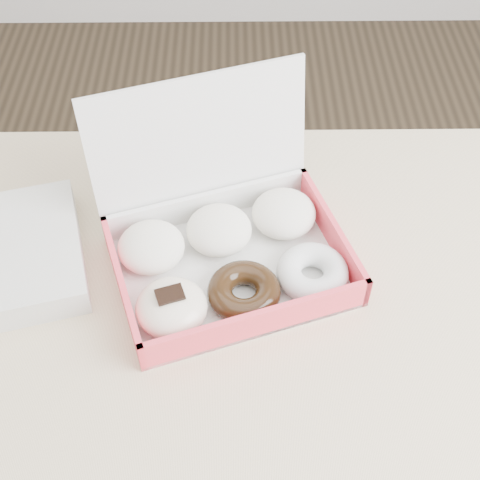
{
  "coord_description": "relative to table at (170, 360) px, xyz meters",
  "views": [
    {
      "loc": [
        0.09,
        -0.49,
        1.48
      ],
      "look_at": [
        0.1,
        0.09,
        0.82
      ],
      "focal_mm": 50.0,
      "sensor_mm": 36.0,
      "label": 1
    }
  ],
  "objects": [
    {
      "name": "table",
      "position": [
        0.0,
        0.0,
        0.0
      ],
      "size": [
        1.2,
        0.8,
        0.75
      ],
      "color": "tan",
      "rests_on": "ground"
    },
    {
      "name": "donut_box",
      "position": [
        0.08,
        0.11,
        0.11
      ],
      "size": [
        0.38,
        0.35,
        0.23
      ],
      "rotation": [
        0.0,
        0.0,
        0.32
      ],
      "color": "white",
      "rests_on": "table"
    }
  ]
}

